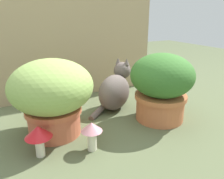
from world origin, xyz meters
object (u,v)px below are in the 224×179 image
Objects in this scene: leafy_planter at (161,85)px; mushroom_ornament_red at (38,134)px; cat at (115,90)px; grass_planter at (52,93)px; mushroom_ornament_pink at (92,131)px.

leafy_planter is 2.67× the size of mushroom_ornament_red.
leafy_planter is 0.31m from cat.
grass_planter reaches higher than leafy_planter.
leafy_planter is at bearing -58.49° from cat.
leafy_planter is at bearing 5.08° from mushroom_ornament_red.
leafy_planter reaches higher than mushroom_ornament_red.
cat is 0.61m from mushroom_ornament_red.
mushroom_ornament_pink is (0.11, -0.22, -0.12)m from grass_planter.
grass_planter is 0.58m from leafy_planter.
cat is 2.78× the size of mushroom_ornament_pink.
leafy_planter is 1.02× the size of cat.
leafy_planter is at bearing -10.05° from grass_planter.
cat is at bearing 121.51° from leafy_planter.
leafy_planter is at bearing 14.09° from mushroom_ornament_pink.
cat is at bearing 30.82° from mushroom_ornament_red.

